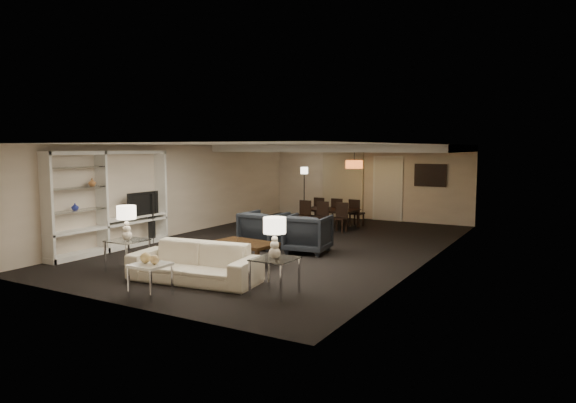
# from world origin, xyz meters

# --- Properties ---
(floor) EXTENTS (11.00, 11.00, 0.00)m
(floor) POSITION_xyz_m (0.00, 0.00, 0.00)
(floor) COLOR black
(floor) RESTS_ON ground
(ceiling) EXTENTS (7.00, 11.00, 0.02)m
(ceiling) POSITION_xyz_m (0.00, 0.00, 2.50)
(ceiling) COLOR silver
(ceiling) RESTS_ON ground
(wall_back) EXTENTS (7.00, 0.02, 2.50)m
(wall_back) POSITION_xyz_m (0.00, 5.50, 1.25)
(wall_back) COLOR beige
(wall_back) RESTS_ON ground
(wall_front) EXTENTS (7.00, 0.02, 2.50)m
(wall_front) POSITION_xyz_m (0.00, -5.50, 1.25)
(wall_front) COLOR beige
(wall_front) RESTS_ON ground
(wall_left) EXTENTS (0.02, 11.00, 2.50)m
(wall_left) POSITION_xyz_m (-3.50, 0.00, 1.25)
(wall_left) COLOR beige
(wall_left) RESTS_ON ground
(wall_right) EXTENTS (0.02, 11.00, 2.50)m
(wall_right) POSITION_xyz_m (3.50, 0.00, 1.25)
(wall_right) COLOR beige
(wall_right) RESTS_ON ground
(ceiling_soffit) EXTENTS (7.00, 4.00, 0.20)m
(ceiling_soffit) POSITION_xyz_m (0.00, 3.50, 2.40)
(ceiling_soffit) COLOR silver
(ceiling_soffit) RESTS_ON ceiling
(curtains) EXTENTS (1.50, 0.12, 2.40)m
(curtains) POSITION_xyz_m (-0.90, 5.42, 1.20)
(curtains) COLOR beige
(curtains) RESTS_ON wall_back
(door) EXTENTS (0.90, 0.05, 2.10)m
(door) POSITION_xyz_m (0.70, 5.47, 1.05)
(door) COLOR silver
(door) RESTS_ON wall_back
(painting) EXTENTS (0.95, 0.04, 0.65)m
(painting) POSITION_xyz_m (2.10, 5.46, 1.55)
(painting) COLOR #142D38
(painting) RESTS_ON wall_back
(media_unit) EXTENTS (0.38, 3.40, 2.35)m
(media_unit) POSITION_xyz_m (-3.31, -2.60, 1.18)
(media_unit) COLOR white
(media_unit) RESTS_ON wall_left
(pendant_light) EXTENTS (0.52, 0.52, 0.24)m
(pendant_light) POSITION_xyz_m (0.30, 3.50, 1.92)
(pendant_light) COLOR #D8591E
(pendant_light) RESTS_ON ceiling_soffit
(sofa) EXTENTS (2.49, 1.23, 0.70)m
(sofa) POSITION_xyz_m (0.24, -3.84, 0.35)
(sofa) COLOR beige
(sofa) RESTS_ON floor
(coffee_table) EXTENTS (1.38, 0.90, 0.47)m
(coffee_table) POSITION_xyz_m (0.24, -2.24, 0.24)
(coffee_table) COLOR black
(coffee_table) RESTS_ON floor
(armchair_left) EXTENTS (0.98, 1.01, 0.89)m
(armchair_left) POSITION_xyz_m (-0.36, -0.54, 0.44)
(armchair_left) COLOR black
(armchair_left) RESTS_ON floor
(armchair_right) EXTENTS (1.07, 1.09, 0.89)m
(armchair_right) POSITION_xyz_m (0.84, -0.54, 0.44)
(armchair_right) COLOR black
(armchair_right) RESTS_ON floor
(side_table_left) EXTENTS (0.66, 0.66, 0.61)m
(side_table_left) POSITION_xyz_m (-1.46, -3.84, 0.31)
(side_table_left) COLOR silver
(side_table_left) RESTS_ON floor
(side_table_right) EXTENTS (0.66, 0.66, 0.61)m
(side_table_right) POSITION_xyz_m (1.94, -3.84, 0.31)
(side_table_right) COLOR white
(side_table_right) RESTS_ON floor
(table_lamp_left) EXTENTS (0.39, 0.39, 0.68)m
(table_lamp_left) POSITION_xyz_m (-1.46, -3.84, 0.95)
(table_lamp_left) COLOR white
(table_lamp_left) RESTS_ON side_table_left
(table_lamp_right) EXTENTS (0.41, 0.41, 0.68)m
(table_lamp_right) POSITION_xyz_m (1.94, -3.84, 0.95)
(table_lamp_right) COLOR beige
(table_lamp_right) RESTS_ON side_table_right
(marble_table) EXTENTS (0.55, 0.55, 0.55)m
(marble_table) POSITION_xyz_m (0.24, -4.94, 0.27)
(marble_table) COLOR white
(marble_table) RESTS_ON floor
(gold_gourd_a) EXTENTS (0.18, 0.18, 0.18)m
(gold_gourd_a) POSITION_xyz_m (0.14, -4.94, 0.63)
(gold_gourd_a) COLOR #E9C67B
(gold_gourd_a) RESTS_ON marble_table
(gold_gourd_b) EXTENTS (0.15, 0.15, 0.15)m
(gold_gourd_b) POSITION_xyz_m (0.34, -4.94, 0.62)
(gold_gourd_b) COLOR #DCB474
(gold_gourd_b) RESTS_ON marble_table
(television) EXTENTS (1.00, 0.13, 0.57)m
(television) POSITION_xyz_m (-3.28, -1.71, 1.04)
(television) COLOR black
(television) RESTS_ON media_unit
(vase_blue) EXTENTS (0.15, 0.15, 0.16)m
(vase_blue) POSITION_xyz_m (-3.31, -3.58, 1.14)
(vase_blue) COLOR #222D96
(vase_blue) RESTS_ON media_unit
(vase_amber) EXTENTS (0.17, 0.17, 0.18)m
(vase_amber) POSITION_xyz_m (-3.31, -3.11, 1.65)
(vase_amber) COLOR #AD6D39
(vase_amber) RESTS_ON media_unit
(floor_speaker) EXTENTS (0.17, 0.17, 1.26)m
(floor_speaker) POSITION_xyz_m (-3.20, -1.41, 0.63)
(floor_speaker) COLOR black
(floor_speaker) RESTS_ON floor
(dining_table) EXTENTS (1.70, 1.06, 0.57)m
(dining_table) POSITION_xyz_m (-0.30, 3.12, 0.29)
(dining_table) COLOR black
(dining_table) RESTS_ON floor
(chair_nl) EXTENTS (0.40, 0.40, 0.85)m
(chair_nl) POSITION_xyz_m (-0.90, 2.47, 0.42)
(chair_nl) COLOR black
(chair_nl) RESTS_ON floor
(chair_nm) EXTENTS (0.44, 0.44, 0.85)m
(chair_nm) POSITION_xyz_m (-0.30, 2.47, 0.42)
(chair_nm) COLOR black
(chair_nm) RESTS_ON floor
(chair_nr) EXTENTS (0.40, 0.40, 0.85)m
(chair_nr) POSITION_xyz_m (0.30, 2.47, 0.42)
(chair_nr) COLOR black
(chair_nr) RESTS_ON floor
(chair_fl) EXTENTS (0.43, 0.43, 0.85)m
(chair_fl) POSITION_xyz_m (-0.90, 3.77, 0.42)
(chair_fl) COLOR black
(chair_fl) RESTS_ON floor
(chair_fm) EXTENTS (0.39, 0.39, 0.85)m
(chair_fm) POSITION_xyz_m (-0.30, 3.77, 0.42)
(chair_fm) COLOR black
(chair_fm) RESTS_ON floor
(chair_fr) EXTENTS (0.43, 0.43, 0.85)m
(chair_fr) POSITION_xyz_m (0.30, 3.77, 0.42)
(chair_fr) COLOR black
(chair_fr) RESTS_ON floor
(floor_lamp) EXTENTS (0.32, 0.32, 1.76)m
(floor_lamp) POSITION_xyz_m (-2.03, 4.69, 0.88)
(floor_lamp) COLOR black
(floor_lamp) RESTS_ON floor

